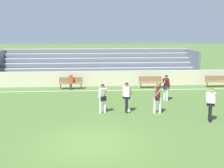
{
  "coord_description": "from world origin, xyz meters",
  "views": [
    {
      "loc": [
        -0.01,
        -11.74,
        4.61
      ],
      "look_at": [
        1.27,
        5.94,
        1.33
      ],
      "focal_mm": 48.39,
      "sensor_mm": 36.0,
      "label": 1
    }
  ],
  "objects_px": {
    "bench_near_bin": "(150,81)",
    "bench_centre_sideline": "(217,80)",
    "bench_near_wall_gap": "(71,82)",
    "player_dark_on_ball": "(158,96)",
    "player_white_deep_cover": "(211,101)",
    "spectator_seated": "(71,80)",
    "bleacher_stand": "(98,64)",
    "player_white_wide_right": "(103,96)",
    "player_dark_wide_left": "(166,85)",
    "soccer_ball": "(128,111)",
    "player_white_pressing_high": "(127,95)"
  },
  "relations": [
    {
      "from": "bench_near_wall_gap",
      "to": "player_dark_on_ball",
      "type": "bearing_deg",
      "value": -54.22
    },
    {
      "from": "bench_near_wall_gap",
      "to": "player_white_pressing_high",
      "type": "height_order",
      "value": "player_white_pressing_high"
    },
    {
      "from": "bench_near_wall_gap",
      "to": "player_white_pressing_high",
      "type": "relative_size",
      "value": 1.07
    },
    {
      "from": "player_dark_wide_left",
      "to": "spectator_seated",
      "type": "bearing_deg",
      "value": 147.12
    },
    {
      "from": "spectator_seated",
      "to": "bleacher_stand",
      "type": "bearing_deg",
      "value": 62.08
    },
    {
      "from": "player_dark_wide_left",
      "to": "soccer_ball",
      "type": "height_order",
      "value": "player_dark_wide_left"
    },
    {
      "from": "bench_near_bin",
      "to": "player_dark_on_ball",
      "type": "height_order",
      "value": "player_dark_on_ball"
    },
    {
      "from": "player_white_deep_cover",
      "to": "player_white_pressing_high",
      "type": "bearing_deg",
      "value": 153.75
    },
    {
      "from": "player_white_wide_right",
      "to": "player_dark_wide_left",
      "type": "xyz_separation_m",
      "value": [
        4.19,
        2.62,
        0.03
      ]
    },
    {
      "from": "bench_near_bin",
      "to": "bench_centre_sideline",
      "type": "xyz_separation_m",
      "value": [
        5.32,
        0.0,
        0.0
      ]
    },
    {
      "from": "bench_centre_sideline",
      "to": "player_white_deep_cover",
      "type": "xyz_separation_m",
      "value": [
        -4.05,
        -8.77,
        0.49
      ]
    },
    {
      "from": "player_white_pressing_high",
      "to": "player_white_deep_cover",
      "type": "distance_m",
      "value": 4.43
    },
    {
      "from": "player_dark_wide_left",
      "to": "player_dark_on_ball",
      "type": "bearing_deg",
      "value": -112.36
    },
    {
      "from": "bench_near_bin",
      "to": "bench_near_wall_gap",
      "type": "height_order",
      "value": "same"
    },
    {
      "from": "bench_centre_sideline",
      "to": "soccer_ball",
      "type": "relative_size",
      "value": 8.18
    },
    {
      "from": "bench_near_bin",
      "to": "player_dark_wide_left",
      "type": "bearing_deg",
      "value": -87.71
    },
    {
      "from": "player_white_deep_cover",
      "to": "bench_near_wall_gap",
      "type": "bearing_deg",
      "value": 130.36
    },
    {
      "from": "player_dark_on_ball",
      "to": "player_dark_wide_left",
      "type": "relative_size",
      "value": 1.0
    },
    {
      "from": "player_white_pressing_high",
      "to": "bleacher_stand",
      "type": "bearing_deg",
      "value": 96.89
    },
    {
      "from": "bench_near_bin",
      "to": "player_dark_on_ball",
      "type": "distance_m",
      "value": 7.23
    },
    {
      "from": "bench_near_bin",
      "to": "bleacher_stand",
      "type": "bearing_deg",
      "value": 135.09
    },
    {
      "from": "bench_near_bin",
      "to": "player_dark_wide_left",
      "type": "xyz_separation_m",
      "value": [
        0.17,
        -4.22,
        0.45
      ]
    },
    {
      "from": "player_white_wide_right",
      "to": "soccer_ball",
      "type": "height_order",
      "value": "player_white_wide_right"
    },
    {
      "from": "bench_near_wall_gap",
      "to": "soccer_ball",
      "type": "xyz_separation_m",
      "value": [
        3.58,
        -6.92,
        -0.44
      ]
    },
    {
      "from": "bleacher_stand",
      "to": "player_white_pressing_high",
      "type": "distance_m",
      "value": 10.89
    },
    {
      "from": "bench_centre_sideline",
      "to": "player_dark_wide_left",
      "type": "relative_size",
      "value": 1.08
    },
    {
      "from": "bleacher_stand",
      "to": "player_dark_wide_left",
      "type": "distance_m",
      "value": 9.22
    },
    {
      "from": "bench_centre_sideline",
      "to": "player_dark_on_ball",
      "type": "height_order",
      "value": "player_dark_on_ball"
    },
    {
      "from": "bench_near_bin",
      "to": "player_white_wide_right",
      "type": "distance_m",
      "value": 7.95
    },
    {
      "from": "bench_near_bin",
      "to": "spectator_seated",
      "type": "relative_size",
      "value": 1.49
    },
    {
      "from": "bleacher_stand",
      "to": "bench_near_wall_gap",
      "type": "height_order",
      "value": "bleacher_stand"
    },
    {
      "from": "player_dark_on_ball",
      "to": "player_white_deep_cover",
      "type": "bearing_deg",
      "value": -35.24
    },
    {
      "from": "player_white_deep_cover",
      "to": "soccer_ball",
      "type": "distance_m",
      "value": 4.4
    },
    {
      "from": "bench_near_bin",
      "to": "player_dark_wide_left",
      "type": "relative_size",
      "value": 1.08
    },
    {
      "from": "bleacher_stand",
      "to": "player_white_pressing_high",
      "type": "bearing_deg",
      "value": -83.11
    },
    {
      "from": "player_dark_on_ball",
      "to": "player_white_deep_cover",
      "type": "distance_m",
      "value": 2.82
    },
    {
      "from": "spectator_seated",
      "to": "player_white_wide_right",
      "type": "distance_m",
      "value": 7.07
    },
    {
      "from": "spectator_seated",
      "to": "player_dark_on_ball",
      "type": "xyz_separation_m",
      "value": [
        5.15,
        -7.03,
        0.3
      ]
    },
    {
      "from": "bleacher_stand",
      "to": "bench_centre_sideline",
      "type": "distance_m",
      "value": 10.18
    },
    {
      "from": "bench_near_wall_gap",
      "to": "bench_centre_sideline",
      "type": "relative_size",
      "value": 1.0
    },
    {
      "from": "bleacher_stand",
      "to": "soccer_ball",
      "type": "xyz_separation_m",
      "value": [
        1.4,
        -10.91,
        -1.3
      ]
    },
    {
      "from": "player_dark_on_ball",
      "to": "player_white_pressing_high",
      "type": "bearing_deg",
      "value": 168.81
    },
    {
      "from": "soccer_ball",
      "to": "bench_near_bin",
      "type": "bearing_deg",
      "value": 69.37
    },
    {
      "from": "bleacher_stand",
      "to": "player_white_pressing_high",
      "type": "relative_size",
      "value": 10.34
    },
    {
      "from": "player_dark_on_ball",
      "to": "soccer_ball",
      "type": "distance_m",
      "value": 1.82
    },
    {
      "from": "player_white_deep_cover",
      "to": "player_white_wide_right",
      "type": "distance_m",
      "value": 5.64
    },
    {
      "from": "player_white_wide_right",
      "to": "soccer_ball",
      "type": "distance_m",
      "value": 1.66
    },
    {
      "from": "soccer_ball",
      "to": "player_white_pressing_high",
      "type": "bearing_deg",
      "value": 132.54
    },
    {
      "from": "bench_near_bin",
      "to": "bench_centre_sideline",
      "type": "relative_size",
      "value": 1.0
    },
    {
      "from": "soccer_ball",
      "to": "player_dark_wide_left",
      "type": "bearing_deg",
      "value": 44.2
    }
  ]
}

